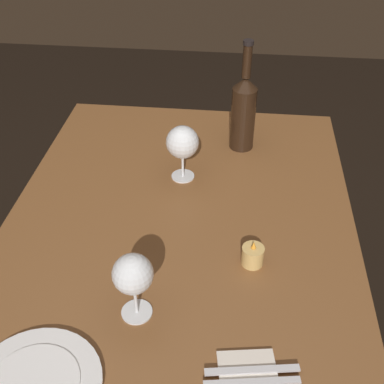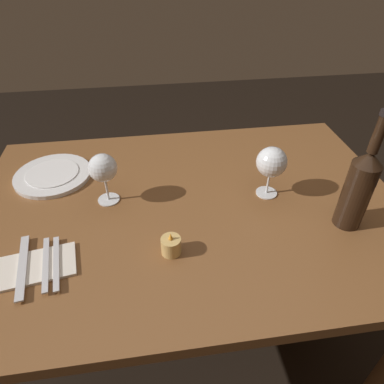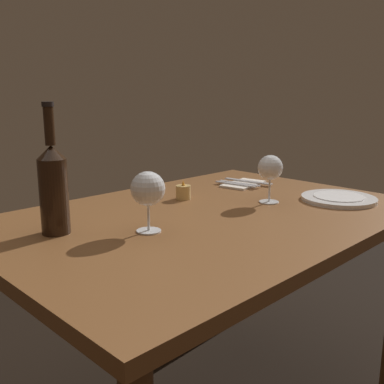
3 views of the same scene
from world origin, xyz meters
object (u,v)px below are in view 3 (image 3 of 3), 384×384
at_px(fork_inner, 239,183).
at_px(table_knife, 248,181).
at_px(wine_glass_left, 148,190).
at_px(wine_bottle, 53,187).
at_px(wine_glass_right, 270,169).
at_px(folded_napkin, 243,184).
at_px(votive_candle, 183,193).
at_px(fork_outer, 235,184).
at_px(dinner_plate, 339,198).

xyz_separation_m(fork_inner, table_knife, (0.05, -0.00, 0.00)).
relative_size(wine_glass_left, wine_bottle, 0.48).
bearing_deg(wine_glass_left, wine_glass_right, -4.37).
distance_m(folded_napkin, fork_inner, 0.03).
xyz_separation_m(wine_glass_right, votive_candle, (-0.17, 0.24, -0.09)).
height_order(wine_glass_right, fork_outer, wine_glass_right).
distance_m(wine_bottle, votive_candle, 0.51).
distance_m(wine_glass_right, dinner_plate, 0.27).
relative_size(wine_glass_left, votive_candle, 2.44).
bearing_deg(dinner_plate, folded_napkin, 93.73).
height_order(wine_glass_left, wine_bottle, wine_bottle).
bearing_deg(dinner_plate, wine_glass_left, 164.42).
height_order(wine_bottle, votive_candle, wine_bottle).
relative_size(votive_candle, table_knife, 0.32).
distance_m(dinner_plate, folded_napkin, 0.40).
xyz_separation_m(wine_glass_left, dinner_plate, (0.68, -0.19, -0.11)).
height_order(fork_inner, fork_outer, same).
xyz_separation_m(fork_inner, fork_outer, (-0.02, 0.00, 0.00)).
bearing_deg(table_knife, wine_bottle, -177.17).
relative_size(dinner_plate, table_knife, 1.19).
bearing_deg(dinner_plate, fork_inner, 97.31).
bearing_deg(folded_napkin, fork_inner, -180.00).
bearing_deg(dinner_plate, table_knife, 89.39).
relative_size(fork_inner, table_knife, 0.85).
height_order(votive_candle, fork_inner, votive_candle).
distance_m(wine_glass_right, votive_candle, 0.31).
relative_size(wine_glass_right, votive_candle, 2.41).
bearing_deg(folded_napkin, dinner_plate, -86.27).
distance_m(fork_inner, table_knife, 0.05).
relative_size(wine_glass_left, fork_outer, 0.91).
bearing_deg(fork_outer, dinner_plate, -79.16).
xyz_separation_m(wine_glass_right, folded_napkin, (0.17, 0.24, -0.11)).
bearing_deg(fork_outer, votive_candle, -179.42).
distance_m(wine_glass_right, fork_outer, 0.29).
distance_m(wine_bottle, fork_outer, 0.80).
height_order(folded_napkin, fork_inner, fork_inner).
distance_m(wine_glass_right, fork_inner, 0.30).
bearing_deg(fork_outer, table_knife, -0.00).
xyz_separation_m(wine_bottle, dinner_plate, (0.86, -0.35, -0.12)).
bearing_deg(folded_napkin, table_knife, -0.00).
distance_m(wine_bottle, dinner_plate, 0.94).
xyz_separation_m(votive_candle, dinner_plate, (0.36, -0.39, -0.02)).
relative_size(votive_candle, dinner_plate, 0.27).
height_order(wine_glass_left, fork_outer, wine_glass_left).
bearing_deg(fork_inner, votive_candle, -179.46).
bearing_deg(wine_glass_left, wine_bottle, 138.15).
height_order(wine_glass_left, folded_napkin, wine_glass_left).
xyz_separation_m(wine_bottle, votive_candle, (0.50, 0.04, -0.10)).
bearing_deg(fork_outer, wine_bottle, -176.88).
bearing_deg(votive_candle, wine_glass_right, -54.62).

